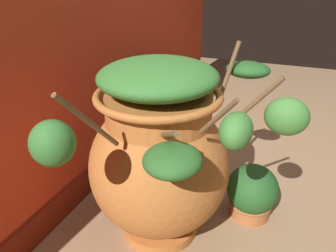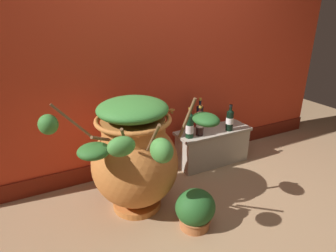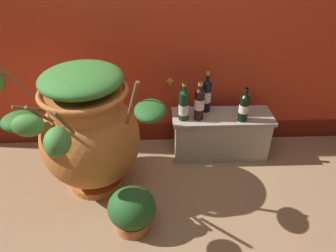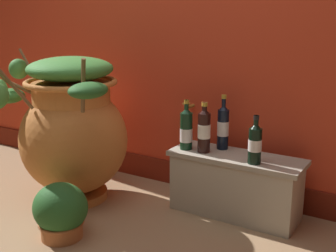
{
  "view_description": "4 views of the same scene",
  "coord_description": "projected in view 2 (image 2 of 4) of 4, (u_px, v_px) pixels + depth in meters",
  "views": [
    {
      "loc": [
        -1.74,
        -0.02,
        1.31
      ],
      "look_at": [
        -0.06,
        0.65,
        0.43
      ],
      "focal_mm": 33.58,
      "sensor_mm": 36.0,
      "label": 1
    },
    {
      "loc": [
        -1.2,
        -1.44,
        1.6
      ],
      "look_at": [
        -0.05,
        0.81,
        0.56
      ],
      "focal_mm": 30.79,
      "sensor_mm": 36.0,
      "label": 2
    },
    {
      "loc": [
        -0.01,
        -1.39,
        1.78
      ],
      "look_at": [
        0.07,
        0.66,
        0.43
      ],
      "focal_mm": 34.39,
      "sensor_mm": 36.0,
      "label": 3
    },
    {
      "loc": [
        1.5,
        -1.52,
        1.24
      ],
      "look_at": [
        0.09,
        0.77,
        0.54
      ],
      "focal_mm": 46.59,
      "sensor_mm": 36.0,
      "label": 4
    }
  ],
  "objects": [
    {
      "name": "ground_plane",
      "position": [
        219.0,
        224.0,
        2.3
      ],
      "size": [
        7.0,
        7.0,
        0.0
      ],
      "primitive_type": "plane",
      "color": "#9E7A56"
    },
    {
      "name": "back_wall",
      "position": [
        154.0,
        43.0,
        2.8
      ],
      "size": [
        4.4,
        0.33,
        2.6
      ],
      "color": "red",
      "rests_on": "ground_plane"
    },
    {
      "name": "terracotta_urn",
      "position": [
        135.0,
        155.0,
        2.33
      ],
      "size": [
        1.21,
        1.01,
        1.01
      ],
      "color": "#C17033",
      "rests_on": "ground_plane"
    },
    {
      "name": "stone_ledge",
      "position": [
        212.0,
        145.0,
        3.16
      ],
      "size": [
        0.83,
        0.3,
        0.39
      ],
      "color": "#B2A893",
      "rests_on": "ground_plane"
    },
    {
      "name": "wine_bottle_left",
      "position": [
        200.0,
        121.0,
        2.91
      ],
      "size": [
        0.08,
        0.08,
        0.32
      ],
      "color": "black",
      "rests_on": "stone_ledge"
    },
    {
      "name": "wine_bottle_middle",
      "position": [
        200.0,
        116.0,
        3.04
      ],
      "size": [
        0.07,
        0.07,
        0.35
      ],
      "color": "black",
      "rests_on": "stone_ledge"
    },
    {
      "name": "wine_bottle_right",
      "position": [
        190.0,
        125.0,
        2.86
      ],
      "size": [
        0.08,
        0.08,
        0.32
      ],
      "color": "black",
      "rests_on": "stone_ledge"
    },
    {
      "name": "wine_bottle_back",
      "position": [
        230.0,
        119.0,
        3.04
      ],
      "size": [
        0.08,
        0.08,
        0.29
      ],
      "color": "black",
      "rests_on": "stone_ledge"
    },
    {
      "name": "potted_shrub",
      "position": [
        195.0,
        210.0,
        2.23
      ],
      "size": [
        0.32,
        0.3,
        0.32
      ],
      "color": "#B26638",
      "rests_on": "ground_plane"
    }
  ]
}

